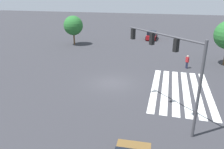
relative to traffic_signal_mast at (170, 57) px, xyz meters
name	(u,v)px	position (x,y,z in m)	size (l,w,h in m)	color
ground_plane	(112,83)	(5.35, 5.35, -4.66)	(154.75, 154.75, 0.00)	#333338
crosswalk_markings	(181,90)	(5.35, -1.32, -4.65)	(10.10, 5.35, 0.01)	silver
traffic_signal_mast	(170,57)	(0.00, 0.00, 0.00)	(5.17, 5.17, 6.22)	#47474C
car_4	(152,35)	(28.43, 3.42, -3.89)	(4.40, 2.06, 1.62)	maroon
pedestrian	(187,61)	(12.05, -2.20, -3.76)	(0.42, 0.40, 1.61)	#232842
tree_corner_a	(73,26)	(20.42, 16.07, -1.36)	(3.27, 3.27, 4.94)	brown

